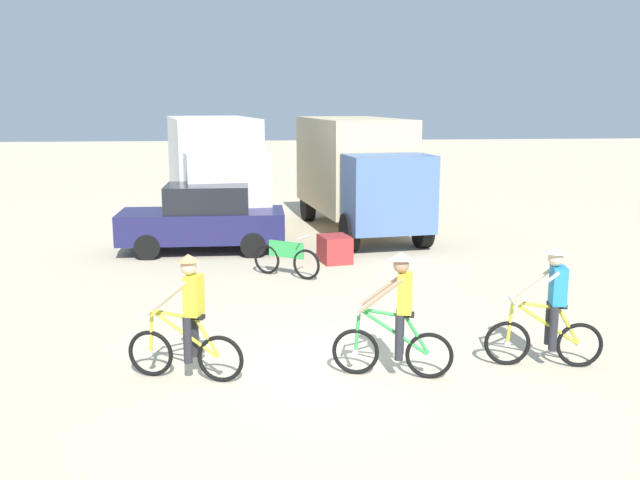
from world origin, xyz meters
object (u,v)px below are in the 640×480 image
at_px(bicycle_spare, 286,259).
at_px(sedan_parked, 204,218).
at_px(box_truck_tan_camper, 358,169).
at_px(cyclist_cowboy_hat, 397,320).
at_px(cyclist_near_camera, 549,311).
at_px(box_truck_white_box, 214,167).
at_px(cyclist_orange_shirt, 188,322).
at_px(supply_crate, 335,249).

bearing_deg(bicycle_spare, sedan_parked, 124.72).
xyz_separation_m(box_truck_tan_camper, cyclist_cowboy_hat, (-1.20, -11.44, -1.03)).
relative_size(box_truck_tan_camper, sedan_parked, 1.66).
xyz_separation_m(cyclist_near_camera, bicycle_spare, (-3.55, 5.85, -0.45)).
height_order(box_truck_tan_camper, cyclist_cowboy_hat, box_truck_tan_camper).
bearing_deg(box_truck_white_box, box_truck_tan_camper, -16.03).
relative_size(cyclist_orange_shirt, cyclist_cowboy_hat, 1.00).
distance_m(sedan_parked, cyclist_cowboy_hat, 9.44).
bearing_deg(cyclist_orange_shirt, box_truck_white_box, 90.65).
relative_size(bicycle_spare, supply_crate, 1.71).
height_order(box_truck_tan_camper, supply_crate, box_truck_tan_camper).
xyz_separation_m(sedan_parked, cyclist_near_camera, (5.52, -8.70, -0.04)).
height_order(box_truck_tan_camper, cyclist_near_camera, box_truck_tan_camper).
height_order(cyclist_orange_shirt, cyclist_near_camera, same).
bearing_deg(box_truck_white_box, sedan_parked, -92.10).
distance_m(box_truck_tan_camper, cyclist_cowboy_hat, 11.54).
relative_size(box_truck_tan_camper, supply_crate, 8.34).
relative_size(cyclist_cowboy_hat, bicycle_spare, 1.27).
height_order(box_truck_white_box, sedan_parked, box_truck_white_box).
bearing_deg(cyclist_near_camera, box_truck_white_box, 113.32).
height_order(box_truck_white_box, cyclist_near_camera, box_truck_white_box).
bearing_deg(box_truck_tan_camper, cyclist_near_camera, -84.35).
relative_size(box_truck_white_box, cyclist_near_camera, 3.86).
relative_size(sedan_parked, supply_crate, 5.02).
relative_size(box_truck_white_box, cyclist_orange_shirt, 3.86).
xyz_separation_m(cyclist_orange_shirt, cyclist_near_camera, (5.24, -0.02, 0.00)).
distance_m(cyclist_near_camera, bicycle_spare, 6.86).
bearing_deg(cyclist_cowboy_hat, cyclist_orange_shirt, 176.22).
bearing_deg(cyclist_near_camera, bicycle_spare, 121.22).
bearing_deg(bicycle_spare, supply_crate, 46.85).
bearing_deg(bicycle_spare, cyclist_orange_shirt, -106.22).
relative_size(sedan_parked, cyclist_near_camera, 2.32).
xyz_separation_m(cyclist_cowboy_hat, cyclist_near_camera, (2.31, 0.17, 0.00)).
bearing_deg(cyclist_orange_shirt, box_truck_tan_camper, 69.84).
distance_m(cyclist_orange_shirt, cyclist_cowboy_hat, 2.94).
distance_m(bicycle_spare, supply_crate, 1.83).
distance_m(box_truck_white_box, supply_crate, 6.33).
xyz_separation_m(box_truck_tan_camper, cyclist_near_camera, (1.11, -11.26, -1.03)).
distance_m(sedan_parked, bicycle_spare, 3.50).
xyz_separation_m(cyclist_orange_shirt, supply_crate, (2.95, 7.16, -0.52)).
bearing_deg(sedan_parked, cyclist_near_camera, -57.60).
xyz_separation_m(box_truck_white_box, bicycle_spare, (1.84, -6.64, -1.48)).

